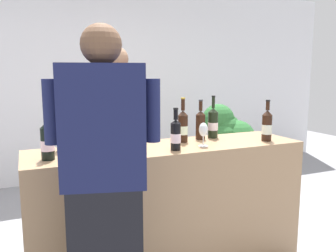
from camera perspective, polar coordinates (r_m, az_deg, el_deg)
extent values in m
cube|color=white|center=(4.95, -11.91, 7.46)|extent=(8.00, 0.10, 2.80)
cube|color=#9E7A56|center=(2.65, 0.33, -13.64)|extent=(2.07, 0.55, 0.97)
cylinder|color=black|center=(2.63, 2.53, -0.48)|extent=(0.08, 0.08, 0.21)
cone|color=black|center=(2.61, 2.55, 2.23)|extent=(0.08, 0.08, 0.04)
cylinder|color=black|center=(2.60, 2.56, 3.62)|extent=(0.03, 0.03, 0.09)
cylinder|color=#B79333|center=(2.60, 2.57, 4.73)|extent=(0.03, 0.03, 0.01)
cylinder|color=silver|center=(2.63, 2.53, -0.71)|extent=(0.08, 0.08, 0.07)
cylinder|color=black|center=(2.75, 5.51, -0.18)|extent=(0.08, 0.08, 0.20)
cone|color=black|center=(2.74, 5.55, 2.25)|extent=(0.08, 0.08, 0.03)
cylinder|color=black|center=(2.73, 5.56, 3.41)|extent=(0.03, 0.03, 0.08)
cylinder|color=#333338|center=(2.73, 5.58, 4.35)|extent=(0.03, 0.03, 0.01)
cylinder|color=black|center=(2.83, 7.62, 0.18)|extent=(0.08, 0.08, 0.22)
cone|color=black|center=(2.81, 7.67, 2.69)|extent=(0.08, 0.08, 0.03)
cylinder|color=black|center=(2.81, 7.70, 3.95)|extent=(0.03, 0.03, 0.09)
cylinder|color=black|center=(2.81, 7.72, 5.00)|extent=(0.03, 0.03, 0.01)
cylinder|color=silver|center=(2.83, 7.62, -0.04)|extent=(0.08, 0.08, 0.06)
cylinder|color=black|center=(2.79, 16.40, -0.33)|extent=(0.08, 0.08, 0.21)
cone|color=black|center=(2.77, 16.51, 2.18)|extent=(0.08, 0.08, 0.04)
cylinder|color=black|center=(2.77, 16.56, 3.30)|extent=(0.03, 0.03, 0.07)
cylinder|color=black|center=(2.77, 16.59, 4.15)|extent=(0.03, 0.03, 0.01)
cylinder|color=silver|center=(2.79, 16.39, -0.54)|extent=(0.08, 0.08, 0.08)
cylinder|color=black|center=(2.35, 1.31, -1.84)|extent=(0.07, 0.07, 0.19)
cone|color=black|center=(2.33, 1.31, 0.77)|extent=(0.07, 0.07, 0.03)
cylinder|color=black|center=(2.33, 1.32, 1.94)|extent=(0.03, 0.03, 0.07)
cylinder|color=black|center=(2.32, 1.32, 2.96)|extent=(0.04, 0.04, 0.01)
cylinder|color=silver|center=(2.35, 1.30, -2.06)|extent=(0.07, 0.07, 0.07)
cylinder|color=black|center=(2.42, -6.78, -1.38)|extent=(0.07, 0.07, 0.21)
cone|color=black|center=(2.40, -6.83, 1.36)|extent=(0.07, 0.07, 0.03)
cylinder|color=black|center=(2.39, -6.85, 2.76)|extent=(0.03, 0.03, 0.09)
cylinder|color=#333338|center=(2.39, -6.88, 4.00)|extent=(0.03, 0.03, 0.01)
cylinder|color=beige|center=(2.42, -6.77, -1.62)|extent=(0.08, 0.08, 0.07)
cylinder|color=black|center=(2.44, -17.45, -1.88)|extent=(0.08, 0.08, 0.19)
cone|color=black|center=(2.43, -17.57, 0.61)|extent=(0.08, 0.08, 0.03)
cylinder|color=black|center=(2.42, -17.62, 1.87)|extent=(0.03, 0.03, 0.08)
cylinder|color=#B79333|center=(2.41, -17.67, 2.94)|extent=(0.03, 0.03, 0.01)
cylinder|color=silver|center=(2.44, -17.44, -2.10)|extent=(0.08, 0.08, 0.06)
cylinder|color=black|center=(2.21, -19.75, -2.87)|extent=(0.08, 0.08, 0.20)
cone|color=black|center=(2.19, -19.91, 0.15)|extent=(0.08, 0.08, 0.04)
cylinder|color=black|center=(2.19, -20.00, 1.76)|extent=(0.03, 0.03, 0.09)
cylinder|color=#333338|center=(2.18, -20.06, 3.05)|extent=(0.03, 0.03, 0.01)
cylinder|color=silver|center=(2.21, -19.74, -3.13)|extent=(0.08, 0.08, 0.07)
cylinder|color=black|center=(2.55, -4.74, -0.89)|extent=(0.08, 0.08, 0.20)
cone|color=black|center=(2.53, -4.77, 1.72)|extent=(0.08, 0.08, 0.03)
cylinder|color=black|center=(2.53, -4.79, 3.20)|extent=(0.03, 0.03, 0.10)
cylinder|color=maroon|center=(2.52, -4.80, 4.43)|extent=(0.04, 0.04, 0.01)
cylinder|color=white|center=(2.55, -4.73, -1.12)|extent=(0.09, 0.09, 0.07)
cylinder|color=silver|center=(2.50, 5.98, -3.39)|extent=(0.07, 0.07, 0.00)
cylinder|color=silver|center=(2.50, 5.99, -2.50)|extent=(0.01, 0.01, 0.08)
ellipsoid|color=silver|center=(2.48, 6.02, -0.61)|extent=(0.07, 0.07, 0.10)
ellipsoid|color=maroon|center=(2.48, 6.01, -1.02)|extent=(0.05, 0.05, 0.04)
cylinder|color=silver|center=(2.45, -11.59, -1.03)|extent=(0.22, 0.22, 0.24)
torus|color=silver|center=(2.43, -11.68, 1.81)|extent=(0.23, 0.23, 0.01)
cube|color=black|center=(3.07, -8.30, -10.87)|extent=(0.40, 0.33, 0.94)
cube|color=#47191E|center=(2.90, -8.63, 3.51)|extent=(0.43, 0.34, 0.59)
sphere|color=#8C664C|center=(2.89, -8.81, 11.22)|extent=(0.21, 0.21, 0.21)
cylinder|color=#47191E|center=(2.90, -4.10, 4.99)|extent=(0.08, 0.08, 0.30)
cylinder|color=#47191E|center=(2.91, -13.21, 4.80)|extent=(0.08, 0.08, 0.30)
cube|color=#191E47|center=(1.72, -10.89, 0.02)|extent=(0.46, 0.34, 0.62)
sphere|color=brown|center=(1.70, -11.29, 13.43)|extent=(0.20, 0.20, 0.20)
cylinder|color=#191E47|center=(1.74, -19.14, 2.26)|extent=(0.08, 0.08, 0.32)
cylinder|color=#191E47|center=(1.71, -2.66, 2.64)|extent=(0.08, 0.08, 0.32)
cylinder|color=brown|center=(4.39, 9.39, -9.52)|extent=(0.31, 0.31, 0.25)
sphere|color=#2D6B33|center=(4.19, 9.52, -0.60)|extent=(0.36, 0.36, 0.36)
sphere|color=#2D6B33|center=(4.22, 8.52, 0.99)|extent=(0.41, 0.41, 0.41)
sphere|color=#2D6B33|center=(4.13, 9.40, -1.70)|extent=(0.33, 0.33, 0.33)
sphere|color=#2D6B33|center=(4.24, 11.42, -2.50)|extent=(0.32, 0.32, 0.32)
sphere|color=#2D6B33|center=(4.13, 9.33, -2.59)|extent=(0.38, 0.38, 0.38)
sphere|color=#2D6B33|center=(4.36, 9.78, -0.41)|extent=(0.38, 0.38, 0.38)
sphere|color=#2D6B33|center=(4.25, 11.53, -2.19)|extent=(0.47, 0.47, 0.47)
cylinder|color=#4C3823|center=(4.28, 9.53, -4.09)|extent=(0.05, 0.05, 0.60)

